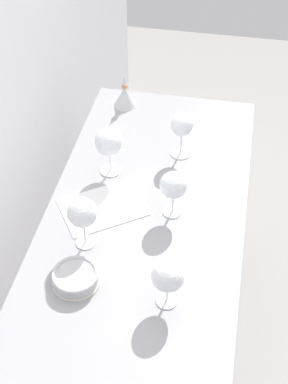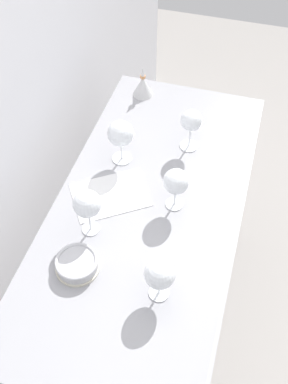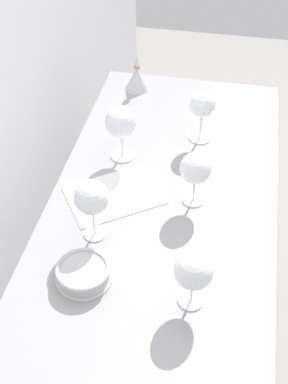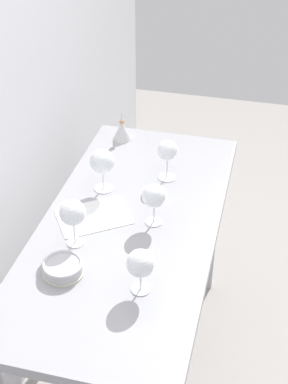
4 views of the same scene
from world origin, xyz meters
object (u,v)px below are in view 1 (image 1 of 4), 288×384
Objects in this scene: wine_glass_near_center at (173,186)px; tasting_bowl at (75,277)px; wine_glass_near_left at (168,277)px; tasting_sheet_upper at (103,206)px; wine_glass_far_right at (109,143)px; wine_glass_far_left at (82,213)px; wine_glass_near_right at (182,126)px; decanter_funnel at (125,96)px.

tasting_bowl is (-0.33, 0.23, -0.10)m from wine_glass_near_center.
wine_glass_near_left reaches higher than tasting_sheet_upper.
tasting_bowl is (-0.50, -0.01, -0.10)m from wine_glass_far_right.
tasting_bowl is at bearing -178.28° from wine_glass_far_right.
wine_glass_far_left is at bearing 59.68° from wine_glass_near_left.
decanter_funnel is (0.27, 0.27, -0.08)m from wine_glass_near_right.
wine_glass_far_right reaches higher than tasting_bowl.
wine_glass_far_right is 1.27× the size of tasting_bowl.
wine_glass_near_right reaches higher than decanter_funnel.
wine_glass_far_left is at bearing 154.70° from wine_glass_near_right.
wine_glass_far_left is 0.21m from tasting_sheet_upper.
wine_glass_near_right is (0.30, 0.02, 0.01)m from wine_glass_near_center.
tasting_sheet_upper is at bearing -174.87° from decanter_funnel.
tasting_bowl is (-0.15, -0.01, -0.11)m from wine_glass_far_left.
wine_glass_far_left reaches higher than decanter_funnel.
tasting_bowl is 0.91m from decanter_funnel.
wine_glass_near_right is at bearing -134.75° from decanter_funnel.
wine_glass_far_right reaches higher than decanter_funnel.
wine_glass_near_left is at bearing -175.36° from wine_glass_near_right.
wine_glass_far_right is at bearing 56.69° from wine_glass_near_center.
wine_glass_far_left is at bearing -177.08° from decanter_funnel.
decanter_funnel is (0.59, 0.05, 0.04)m from tasting_sheet_upper.
wine_glass_far_right is at bearing 29.17° from wine_glass_near_left.
decanter_funnel is (0.75, 0.04, -0.09)m from wine_glass_far_left.
decanter_funnel is (0.57, 0.28, -0.07)m from wine_glass_near_center.
wine_glass_near_right is at bearing 2.89° from wine_glass_near_center.
wine_glass_far_left is at bearing 126.74° from wine_glass_near_center.
wine_glass_far_left is 1.33× the size of decanter_funnel.
wine_glass_far_right is (0.16, 0.25, 0.01)m from wine_glass_near_center.
wine_glass_near_center is 0.63× the size of tasting_sheet_upper.
tasting_sheet_upper is at bearing 94.66° from wine_glass_near_center.
wine_glass_far_right is at bearing 121.14° from wine_glass_near_right.
wine_glass_near_right is 1.27× the size of decanter_funnel.
wine_glass_far_right is 1.03× the size of wine_glass_near_right.
wine_glass_far_left is at bearing 140.46° from tasting_sheet_upper.
wine_glass_near_right reaches higher than wine_glass_near_center.
wine_glass_near_center is 1.21× the size of decanter_funnel.
wine_glass_far_right is at bearing 0.43° from wine_glass_far_left.
wine_glass_far_left is 1.05× the size of wine_glass_near_right.
tasting_bowl is at bearing 161.17° from wine_glass_near_right.
wine_glass_near_center is at bearing -53.26° from wine_glass_far_left.
wine_glass_near_right is 0.66× the size of tasting_sheet_upper.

